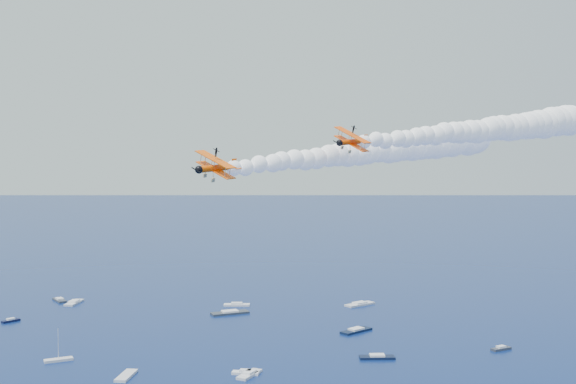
{
  "coord_description": "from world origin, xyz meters",
  "views": [
    {
      "loc": [
        -11.42,
        -89.52,
        56.74
      ],
      "look_at": [
        -8.76,
        23.06,
        50.84
      ],
      "focal_mm": 44.35,
      "sensor_mm": 36.0,
      "label": 1
    }
  ],
  "objects": [
    {
      "name": "biplane_trail",
      "position": [
        -19.6,
        17.87,
        54.77
      ],
      "size": [
        11.81,
        12.26,
        7.95
      ],
      "primitive_type": null,
      "rotation": [
        -0.32,
        0.07,
        3.85
      ],
      "color": "#FF5805"
    },
    {
      "name": "smoke_trail_lead",
      "position": [
        30.26,
        49.84,
        61.65
      ],
      "size": [
        74.76,
        72.53,
        12.46
      ],
      "primitive_type": null,
      "rotation": [
        0.0,
        0.0,
        3.8
      ],
      "color": "white"
    },
    {
      "name": "spectator_boats",
      "position": [
        2.29,
        120.43,
        0.35
      ],
      "size": [
        229.7,
        166.47,
        0.7
      ],
      "color": "white",
      "rests_on": "ground"
    },
    {
      "name": "smoke_trail_trail",
      "position": [
        7.38,
        40.94,
        57.52
      ],
      "size": [
        74.81,
        74.02,
        12.46
      ],
      "primitive_type": null,
      "rotation": [
        0.0,
        0.0,
        3.85
      ],
      "color": "white"
    },
    {
      "name": "biplane_lead",
      "position": [
        2.09,
        28.24,
        58.9
      ],
      "size": [
        10.57,
        11.08,
        7.53
      ],
      "primitive_type": null,
      "rotation": [
        -0.39,
        0.07,
        3.8
      ],
      "color": "#FF4E05"
    }
  ]
}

